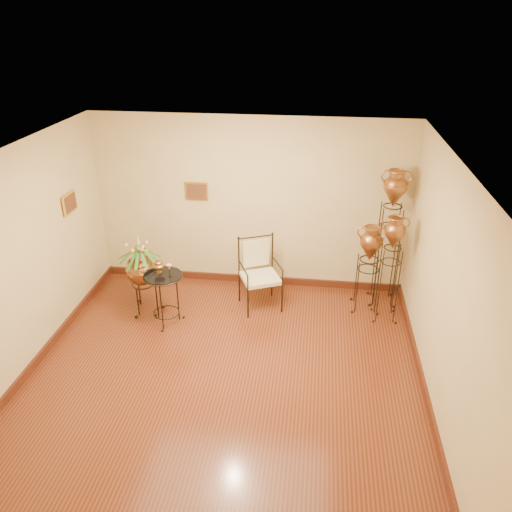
# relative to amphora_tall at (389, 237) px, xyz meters

# --- Properties ---
(ground) EXTENTS (5.00, 5.00, 0.00)m
(ground) POSITION_rel_amphora_tall_xyz_m (-2.15, -2.15, -1.11)
(ground) COLOR maroon
(ground) RESTS_ON ground
(room_shell) EXTENTS (5.02, 5.02, 2.81)m
(room_shell) POSITION_rel_amphora_tall_xyz_m (-2.16, -2.14, 0.62)
(room_shell) COLOR #D0C186
(room_shell) RESTS_ON ground
(amphora_tall) EXTENTS (0.55, 0.55, 2.18)m
(amphora_tall) POSITION_rel_amphora_tall_xyz_m (0.00, 0.00, 0.00)
(amphora_tall) COLOR black
(amphora_tall) RESTS_ON ground
(amphora_mid) EXTENTS (0.43, 0.43, 1.65)m
(amphora_mid) POSITION_rel_amphora_tall_xyz_m (0.00, -0.47, -0.28)
(amphora_mid) COLOR black
(amphora_mid) RESTS_ON ground
(amphora_short) EXTENTS (0.46, 0.46, 1.39)m
(amphora_short) POSITION_rel_amphora_tall_xyz_m (-0.27, -0.23, -0.42)
(amphora_short) COLOR black
(amphora_short) RESTS_ON ground
(planter_urn) EXTENTS (0.89, 0.89, 1.31)m
(planter_urn) POSITION_rel_amphora_tall_xyz_m (-3.64, -0.72, -0.38)
(planter_urn) COLOR black
(planter_urn) RESTS_ON ground
(armchair) EXTENTS (0.80, 0.78, 1.11)m
(armchair) POSITION_rel_amphora_tall_xyz_m (-1.89, -0.42, -0.56)
(armchair) COLOR black
(armchair) RESTS_ON ground
(side_table) EXTENTS (0.71, 0.71, 1.01)m
(side_table) POSITION_rel_amphora_tall_xyz_m (-3.22, -1.02, -0.69)
(side_table) COLOR black
(side_table) RESTS_ON ground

